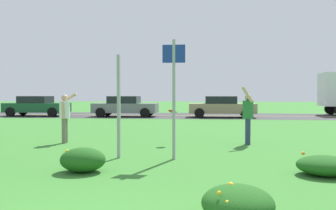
% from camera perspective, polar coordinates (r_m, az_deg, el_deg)
% --- Properties ---
extents(ground_plane, '(120.00, 120.00, 0.00)m').
position_cam_1_polar(ground_plane, '(14.91, 1.01, -4.47)').
color(ground_plane, '#387A2D').
extents(highway_strip, '(120.00, 7.33, 0.01)m').
position_cam_1_polar(highway_strip, '(26.80, 3.38, -1.68)').
color(highway_strip, '#38383A').
rests_on(highway_strip, ground).
extents(highway_center_stripe, '(120.00, 0.16, 0.00)m').
position_cam_1_polar(highway_center_stripe, '(26.80, 3.38, -1.67)').
color(highway_center_stripe, yellow).
rests_on(highway_center_stripe, ground).
extents(daylily_clump_front_right, '(1.12, 0.99, 0.41)m').
position_cam_1_polar(daylily_clump_front_right, '(7.94, 23.52, -8.73)').
color(daylily_clump_front_right, '#1E5619').
rests_on(daylily_clump_front_right, ground).
extents(daylily_clump_front_center, '(0.93, 1.02, 0.47)m').
position_cam_1_polar(daylily_clump_front_center, '(4.86, 10.93, -14.96)').
color(daylily_clump_front_center, '#1E5619').
rests_on(daylily_clump_front_center, ground).
extents(daylily_clump_front_left, '(0.95, 0.81, 0.51)m').
position_cam_1_polar(daylily_clump_front_left, '(7.80, -13.26, -8.39)').
color(daylily_clump_front_left, '#1E5619').
rests_on(daylily_clump_front_left, ground).
extents(sign_post_near_path, '(0.07, 0.10, 2.60)m').
position_cam_1_polar(sign_post_near_path, '(9.20, -7.77, -0.24)').
color(sign_post_near_path, '#93969B').
rests_on(sign_post_near_path, ground).
extents(sign_post_by_roadside, '(0.56, 0.10, 2.96)m').
position_cam_1_polar(sign_post_by_roadside, '(8.92, 0.93, 2.75)').
color(sign_post_by_roadside, '#93969B').
rests_on(sign_post_by_roadside, ground).
extents(person_thrower_white_shirt, '(0.52, 0.51, 1.66)m').
position_cam_1_polar(person_thrower_white_shirt, '(12.37, -15.95, -1.37)').
color(person_thrower_white_shirt, silver).
rests_on(person_thrower_white_shirt, ground).
extents(person_catcher_green_shirt, '(0.40, 0.50, 1.86)m').
position_cam_1_polar(person_catcher_green_shirt, '(11.87, 12.46, -1.41)').
color(person_catcher_green_shirt, '#287038').
rests_on(person_catcher_green_shirt, ground).
extents(frisbee_red, '(0.29, 0.27, 0.17)m').
position_cam_1_polar(frisbee_red, '(11.61, 0.71, -1.05)').
color(frisbee_red, red).
extents(car_dark_green_leftmost, '(4.50, 2.00, 1.45)m').
position_cam_1_polar(car_dark_green_leftmost, '(27.98, -19.98, -0.13)').
color(car_dark_green_leftmost, '#194C2D').
rests_on(car_dark_green_leftmost, ground).
extents(car_gray_center_left, '(4.50, 2.00, 1.45)m').
position_cam_1_polar(car_gray_center_left, '(25.75, -6.77, -0.19)').
color(car_gray_center_left, slate).
rests_on(car_gray_center_left, ground).
extents(car_tan_center_right, '(4.50, 2.00, 1.45)m').
position_cam_1_polar(car_tan_center_right, '(25.10, 8.50, -0.25)').
color(car_tan_center_right, '#937F60').
rests_on(car_tan_center_right, ground).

